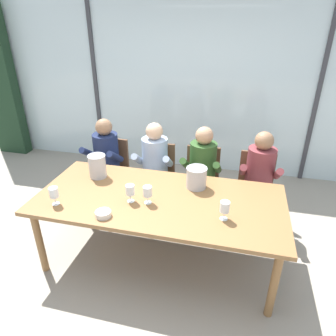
% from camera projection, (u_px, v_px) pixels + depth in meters
% --- Properties ---
extents(ground, '(14.00, 14.00, 0.00)m').
position_uv_depth(ground, '(179.00, 206.00, 4.15)').
color(ground, '#9E9384').
extents(window_glass_panel, '(7.59, 0.03, 2.60)m').
position_uv_depth(window_glass_panel, '(198.00, 90.00, 4.68)').
color(window_glass_panel, silver).
rests_on(window_glass_panel, ground).
extents(window_mullion_left, '(0.06, 0.06, 2.60)m').
position_uv_depth(window_mullion_left, '(96.00, 85.00, 5.03)').
color(window_mullion_left, '#38383D').
rests_on(window_mullion_left, ground).
extents(window_mullion_right, '(0.06, 0.06, 2.60)m').
position_uv_depth(window_mullion_right, '(317.00, 97.00, 4.30)').
color(window_mullion_right, '#38383D').
rests_on(window_mullion_right, ground).
extents(hillside_vineyard, '(13.59, 2.40, 1.98)m').
position_uv_depth(hillside_vineyard, '(217.00, 76.00, 7.53)').
color(hillside_vineyard, '#568942').
rests_on(hillside_vineyard, ground).
extents(curtain_heavy_drape, '(0.56, 0.20, 2.60)m').
position_uv_depth(curtain_heavy_drape, '(0.00, 82.00, 5.27)').
color(curtain_heavy_drape, '#1E3823').
rests_on(curtain_heavy_drape, ground).
extents(dining_table, '(2.39, 1.10, 0.76)m').
position_uv_depth(dining_table, '(159.00, 203.00, 2.97)').
color(dining_table, olive).
rests_on(dining_table, ground).
extents(chair_near_curtain, '(0.47, 0.47, 0.88)m').
position_uv_depth(chair_near_curtain, '(111.00, 166.00, 4.10)').
color(chair_near_curtain, brown).
rests_on(chair_near_curtain, ground).
extents(chair_left_of_center, '(0.48, 0.48, 0.88)m').
position_uv_depth(chair_left_of_center, '(158.00, 173.00, 3.93)').
color(chair_left_of_center, brown).
rests_on(chair_left_of_center, ground).
extents(chair_center, '(0.44, 0.44, 0.88)m').
position_uv_depth(chair_center, '(201.00, 176.00, 3.84)').
color(chair_center, brown).
rests_on(chair_center, ground).
extents(chair_right_of_center, '(0.46, 0.46, 0.88)m').
position_uv_depth(chair_right_of_center, '(255.00, 183.00, 3.68)').
color(chair_right_of_center, brown).
rests_on(chair_right_of_center, ground).
extents(person_navy_polo, '(0.48, 0.63, 1.20)m').
position_uv_depth(person_navy_polo, '(104.00, 159.00, 3.89)').
color(person_navy_polo, '#192347').
rests_on(person_navy_polo, ground).
extents(person_pale_blue_shirt, '(0.48, 0.62, 1.20)m').
position_uv_depth(person_pale_blue_shirt, '(154.00, 165.00, 3.75)').
color(person_pale_blue_shirt, '#9EB2D1').
rests_on(person_pale_blue_shirt, ground).
extents(person_olive_shirt, '(0.47, 0.62, 1.20)m').
position_uv_depth(person_olive_shirt, '(201.00, 170.00, 3.62)').
color(person_olive_shirt, '#2D5123').
rests_on(person_olive_shirt, ground).
extents(person_maroon_top, '(0.47, 0.61, 1.20)m').
position_uv_depth(person_maroon_top, '(259.00, 176.00, 3.48)').
color(person_maroon_top, brown).
rests_on(person_maroon_top, ground).
extents(ice_bucket_primary, '(0.19, 0.19, 0.25)m').
position_uv_depth(ice_bucket_primary, '(97.00, 166.00, 3.26)').
color(ice_bucket_primary, '#B7B7BC').
rests_on(ice_bucket_primary, dining_table).
extents(ice_bucket_secondary, '(0.21, 0.21, 0.22)m').
position_uv_depth(ice_bucket_secondary, '(196.00, 177.00, 3.07)').
color(ice_bucket_secondary, '#B7B7BC').
rests_on(ice_bucket_secondary, dining_table).
extents(tasting_bowl, '(0.14, 0.14, 0.05)m').
position_uv_depth(tasting_bowl, '(103.00, 214.00, 2.65)').
color(tasting_bowl, silver).
rests_on(tasting_bowl, dining_table).
extents(wine_glass_by_left_taster, '(0.08, 0.08, 0.17)m').
position_uv_depth(wine_glass_by_left_taster, '(130.00, 191.00, 2.83)').
color(wine_glass_by_left_taster, silver).
rests_on(wine_glass_by_left_taster, dining_table).
extents(wine_glass_near_bucket, '(0.08, 0.08, 0.17)m').
position_uv_depth(wine_glass_near_bucket, '(225.00, 207.00, 2.57)').
color(wine_glass_near_bucket, silver).
rests_on(wine_glass_near_bucket, dining_table).
extents(wine_glass_center_pour, '(0.08, 0.08, 0.17)m').
position_uv_depth(wine_glass_center_pour, '(54.00, 193.00, 2.78)').
color(wine_glass_center_pour, silver).
rests_on(wine_glass_center_pour, dining_table).
extents(wine_glass_by_right_taster, '(0.08, 0.08, 0.17)m').
position_uv_depth(wine_glass_by_right_taster, '(148.00, 192.00, 2.80)').
color(wine_glass_by_right_taster, silver).
rests_on(wine_glass_by_right_taster, dining_table).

